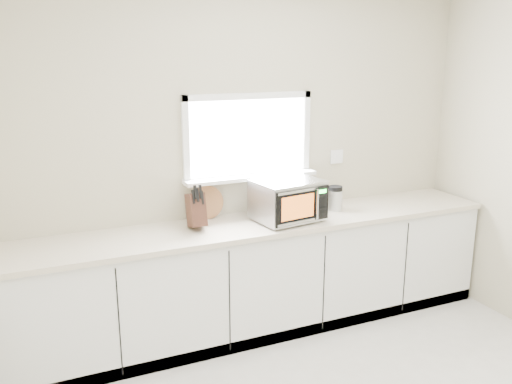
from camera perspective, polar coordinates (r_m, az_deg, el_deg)
back_wall at (r=4.43m, az=-0.90°, el=3.47°), size 4.00×0.17×2.70m
cabinets at (r=4.45m, az=0.65°, el=-8.97°), size 3.92×0.60×0.88m
countertop at (r=4.27m, az=0.73°, el=-3.36°), size 3.92×0.64×0.04m
microwave at (r=4.25m, az=3.41°, el=-0.82°), size 0.56×0.46×0.33m
knife_block at (r=4.08m, az=-6.33°, el=-1.82°), size 0.12×0.25×0.35m
cutting_board at (r=4.32m, az=-5.16°, el=-1.09°), size 0.27×0.06×0.27m
coffee_grinder at (r=4.59m, az=8.32°, el=-0.63°), size 0.15×0.15×0.21m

